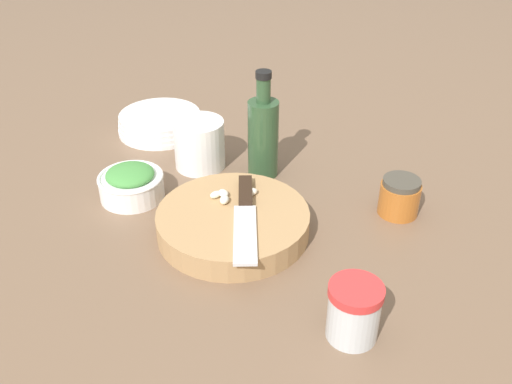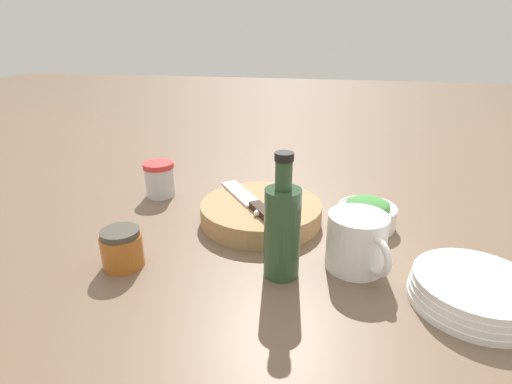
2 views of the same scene
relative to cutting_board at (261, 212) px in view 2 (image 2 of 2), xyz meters
The scene contains 10 objects.
ground_plane 0.04m from the cutting_board, 112.01° to the left, with size 5.00×5.00×0.00m, color brown.
cutting_board is the anchor object (origin of this frame).
chef_knife 0.03m from the cutting_board, 19.76° to the left, with size 0.15×0.19×0.01m.
garlic_cloves 0.05m from the cutting_board, 134.63° to the left, with size 0.06×0.07×0.01m.
herb_bowl 0.21m from the cutting_board, behind, with size 0.11×0.11×0.06m.
spice_jar 0.27m from the cutting_board, 18.42° to the right, with size 0.07×0.07×0.08m.
coffee_mug 0.23m from the cutting_board, 143.30° to the left, with size 0.10×0.12×0.09m.
plate_stack 0.39m from the cutting_board, 150.25° to the left, with size 0.18×0.18×0.04m.
honey_jar 0.28m from the cutting_board, 47.10° to the left, with size 0.07×0.07×0.06m.
oil_bottle 0.20m from the cutting_board, 110.48° to the left, with size 0.06×0.06×0.20m.
Camera 2 is at (-0.12, 0.68, 0.36)m, focal length 28.00 mm.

